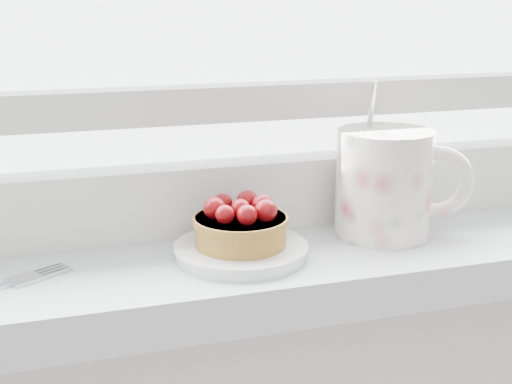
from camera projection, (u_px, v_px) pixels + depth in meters
name	position (u px, v px, depth m)	size (l,w,h in m)	color
saucer	(241.00, 251.00, 0.66)	(0.12, 0.12, 0.01)	silver
raspberry_tart	(241.00, 225.00, 0.65)	(0.09, 0.09, 0.05)	brown
floral_mug	(387.00, 181.00, 0.70)	(0.15, 0.12, 0.15)	silver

